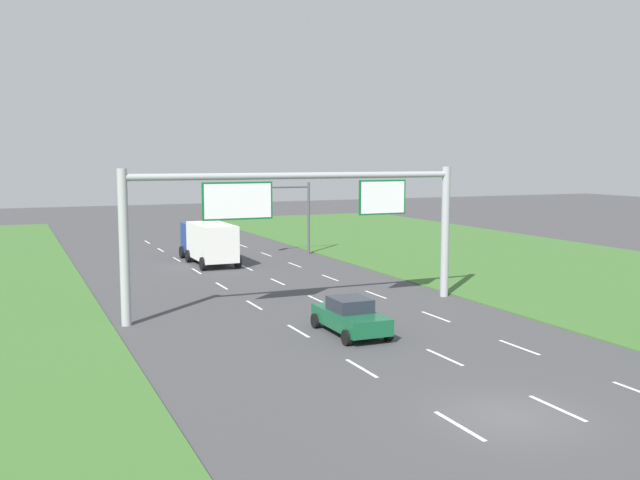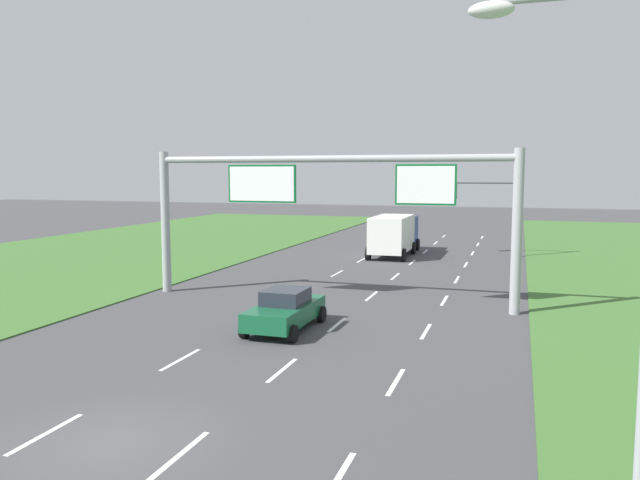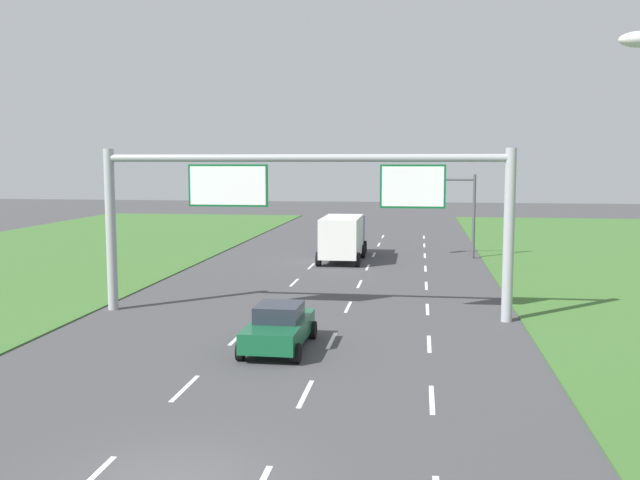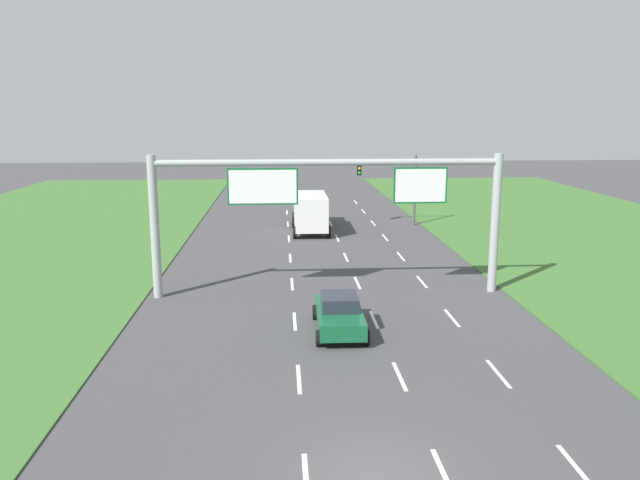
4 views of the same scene
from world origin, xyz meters
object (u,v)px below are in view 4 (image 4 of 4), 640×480
at_px(car_near_red, 339,314).
at_px(traffic_light_mast, 391,177).
at_px(box_truck, 310,210).
at_px(sign_gantry, 329,198).

xyz_separation_m(car_near_red, traffic_light_mast, (6.41, 24.36, 3.09)).
height_order(box_truck, sign_gantry, sign_gantry).
xyz_separation_m(box_truck, sign_gantry, (0.14, -17.07, 3.27)).
bearing_deg(box_truck, sign_gantry, -89.52).
height_order(car_near_red, box_truck, box_truck).
distance_m(car_near_red, sign_gantry, 6.82).
relative_size(sign_gantry, traffic_light_mast, 3.08).
height_order(car_near_red, traffic_light_mast, traffic_light_mast).
distance_m(box_truck, sign_gantry, 17.38).
distance_m(car_near_red, box_truck, 22.52).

